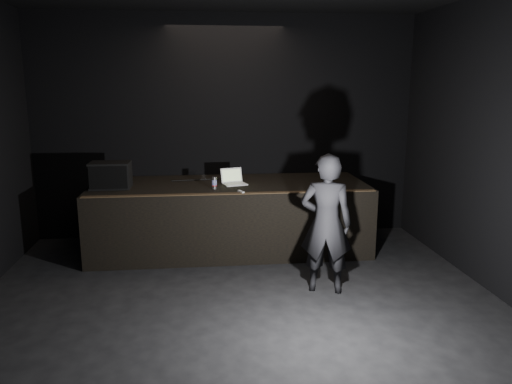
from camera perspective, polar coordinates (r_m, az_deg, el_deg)
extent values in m
plane|color=black|center=(5.09, -1.11, -16.32)|extent=(7.00, 7.00, 0.00)
cube|color=black|center=(7.99, -3.45, 7.35)|extent=(6.00, 0.10, 3.50)
cube|color=black|center=(7.45, -3.03, -2.79)|extent=(4.00, 1.50, 1.00)
cube|color=brown|center=(6.64, -2.72, -0.16)|extent=(3.92, 0.10, 0.01)
cube|color=black|center=(7.27, -16.29, 1.87)|extent=(0.55, 0.39, 0.37)
cube|color=black|center=(7.07, -16.57, 1.57)|extent=(0.51, 0.02, 0.31)
cylinder|color=black|center=(7.61, -6.52, 1.41)|extent=(0.84, 0.13, 0.02)
cube|color=white|center=(7.23, -2.43, 0.90)|extent=(0.37, 0.31, 0.02)
cube|color=silver|center=(7.23, -2.43, 0.97)|extent=(0.30, 0.20, 0.00)
cube|color=white|center=(7.34, -2.83, 1.95)|extent=(0.33, 0.16, 0.21)
cube|color=#A6CF3D|center=(7.34, -2.81, 1.93)|extent=(0.29, 0.13, 0.17)
cylinder|color=silver|center=(6.96, -4.79, 1.04)|extent=(0.07, 0.07, 0.17)
cylinder|color=navy|center=(6.96, -4.79, 1.09)|extent=(0.07, 0.07, 0.07)
cylinder|color=#AD120F|center=(6.96, -4.78, 0.75)|extent=(0.07, 0.07, 0.01)
cylinder|color=white|center=(7.58, -5.98, 1.65)|extent=(0.07, 0.07, 0.09)
cube|color=silver|center=(6.70, -1.73, 0.02)|extent=(0.08, 0.14, 0.03)
imported|color=black|center=(5.91, 8.01, -3.61)|extent=(0.69, 0.55, 1.66)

